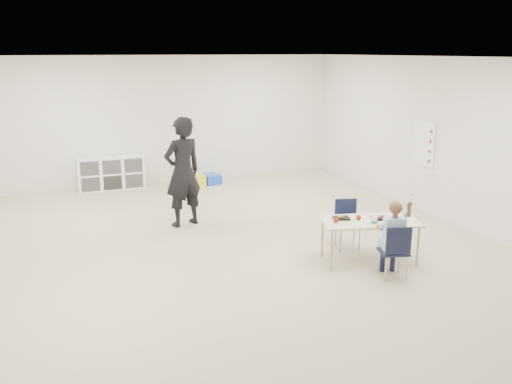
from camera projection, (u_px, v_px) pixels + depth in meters
name	position (u px, v px, depth m)	size (l,w,h in m)	color
room	(226.00, 156.00, 7.88)	(9.00, 9.02, 2.80)	#BDAB91
table	(369.00, 241.00, 7.59)	(1.45, 0.98, 0.61)	beige
chair_near	(393.00, 250.00, 7.06)	(0.35, 0.33, 0.73)	black
chair_far	(348.00, 225.00, 8.09)	(0.35, 0.33, 0.73)	black
child	(394.00, 235.00, 7.01)	(0.49, 0.49, 1.15)	#B2C7F1
lunch_tray_near	(379.00, 218.00, 7.56)	(0.22, 0.16, 0.03)	black
lunch_tray_far	(341.00, 218.00, 7.56)	(0.22, 0.16, 0.03)	black
milk_carton	(374.00, 220.00, 7.36)	(0.07, 0.07, 0.10)	white
bread_roll	(391.00, 219.00, 7.47)	(0.09, 0.09, 0.07)	tan
apple_near	(359.00, 217.00, 7.52)	(0.07, 0.07, 0.07)	maroon
apple_far	(336.00, 220.00, 7.41)	(0.07, 0.07, 0.07)	maroon
cubby_shelf	(111.00, 173.00, 11.59)	(1.40, 0.40, 0.70)	white
rules_poster	(424.00, 144.00, 9.85)	(0.02, 0.60, 0.80)	white
adult	(183.00, 172.00, 9.04)	(0.68, 0.44, 1.85)	black
bin_red	(181.00, 182.00, 11.82)	(0.32, 0.41, 0.20)	red
bin_yellow	(195.00, 180.00, 11.99)	(0.37, 0.48, 0.23)	yellow
bin_blue	(211.00, 179.00, 12.12)	(0.34, 0.44, 0.21)	blue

